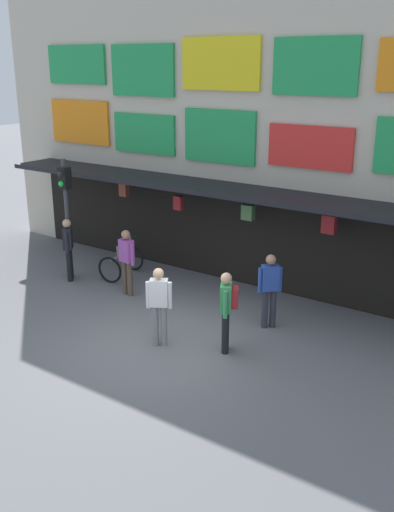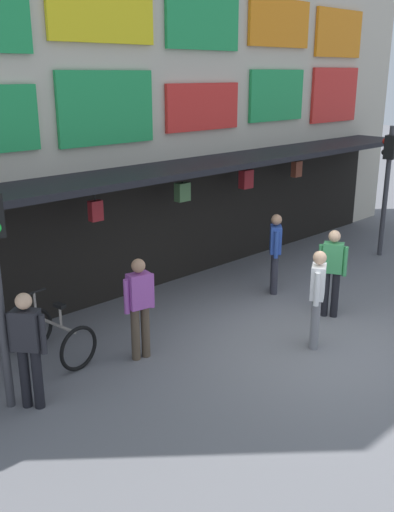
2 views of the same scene
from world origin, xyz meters
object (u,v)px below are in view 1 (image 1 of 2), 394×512
Objects in this scene: pedestrian_in_yellow at (270,287)px; pedestrian_in_white at (68,246)px; pedestrian_in_green at (159,303)px; bicycle_parked at (121,263)px; pedestrian_in_red at (227,306)px; traffic_light_near at (66,199)px; pedestrian_in_blue at (127,259)px.

pedestrian_in_white is at bearing -175.55° from pedestrian_in_yellow.
pedestrian_in_green is 2.49m from pedestrian_in_yellow.
pedestrian_in_white is (-0.94, -1.00, 0.55)m from bicycle_parked.
bicycle_parked is 0.75× the size of pedestrian_in_red.
traffic_light_near is at bearing -177.94° from pedestrian_in_yellow.
pedestrian_in_red is at bearing -12.30° from traffic_light_near.
traffic_light_near is 2.55× the size of bicycle_parked.
pedestrian_in_yellow and pedestrian_in_red have the same top height.
traffic_light_near is 1.23m from pedestrian_in_white.
bicycle_parked is at bearing 142.45° from pedestrian_in_green.
pedestrian_in_white is 5.67m from pedestrian_in_red.
pedestrian_in_red is (3.62, -1.13, 0.04)m from pedestrian_in_blue.
traffic_light_near is at bearing 176.48° from pedestrian_in_blue.
pedestrian_in_yellow is (5.95, 0.21, -1.19)m from traffic_light_near.
bicycle_parked is 5.09m from pedestrian_in_red.
pedestrian_in_green is at bearing -125.08° from pedestrian_in_yellow.
traffic_light_near is 6.04m from pedestrian_in_red.
pedestrian_in_yellow is at bearing 4.45° from pedestrian_in_white.
pedestrian_in_green is 4.59m from pedestrian_in_white.
pedestrian_in_blue is at bearing 2.89° from pedestrian_in_white.
bicycle_parked is 4.86m from pedestrian_in_yellow.
traffic_light_near is at bearing 158.08° from pedestrian_in_green.
traffic_light_near is 1.90× the size of pedestrian_in_green.
pedestrian_in_green is 1.38m from pedestrian_in_red.
bicycle_parked is at bearing 173.43° from pedestrian_in_yellow.
pedestrian_in_white is (-5.74, -0.45, 0.00)m from pedestrian_in_yellow.
pedestrian_in_green is at bearing -21.92° from traffic_light_near.
bicycle_parked is 1.48m from pedestrian_in_white.
pedestrian_in_red is (-0.16, -1.48, 0.04)m from pedestrian_in_yellow.
pedestrian_in_green and pedestrian_in_blue have the same top height.
pedestrian_in_yellow is at bearing 83.70° from pedestrian_in_red.
pedestrian_in_blue is at bearing 162.67° from pedestrian_in_red.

